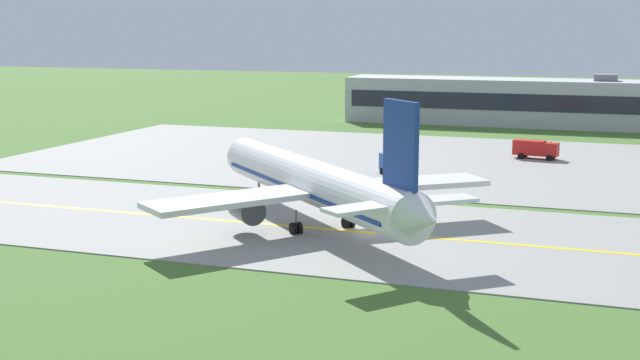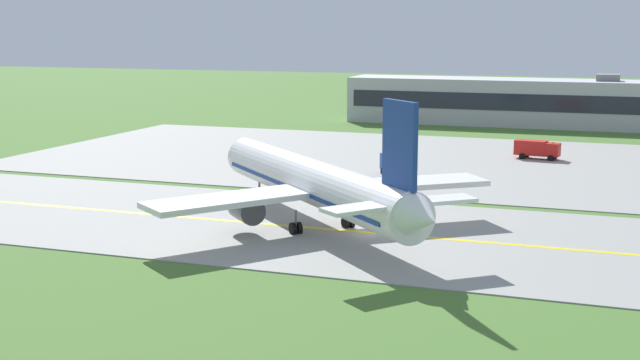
% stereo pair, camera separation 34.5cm
% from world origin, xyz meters
% --- Properties ---
extents(ground_plane, '(500.00, 500.00, 0.00)m').
position_xyz_m(ground_plane, '(0.00, 0.00, 0.00)').
color(ground_plane, '#47702D').
extents(taxiway_strip, '(240.00, 28.00, 0.10)m').
position_xyz_m(taxiway_strip, '(0.00, 0.00, 0.05)').
color(taxiway_strip, gray).
rests_on(taxiway_strip, ground).
extents(apron_pad, '(140.00, 52.00, 0.10)m').
position_xyz_m(apron_pad, '(10.00, 42.00, 0.05)').
color(apron_pad, gray).
rests_on(apron_pad, ground).
extents(taxiway_centreline, '(220.00, 0.60, 0.01)m').
position_xyz_m(taxiway_centreline, '(0.00, 0.00, 0.11)').
color(taxiway_centreline, yellow).
rests_on(taxiway_centreline, taxiway_strip).
extents(airplane_lead, '(31.40, 31.06, 12.70)m').
position_xyz_m(airplane_lead, '(-5.53, 0.49, 4.13)').
color(airplane_lead, white).
rests_on(airplane_lead, ground).
extents(service_truck_baggage, '(6.23, 3.00, 2.60)m').
position_xyz_m(service_truck_baggage, '(9.41, 48.50, 1.53)').
color(service_truck_baggage, red).
rests_on(service_truck_baggage, ground).
extents(service_truck_fuel, '(4.98, 6.15, 2.60)m').
position_xyz_m(service_truck_fuel, '(-5.39, 28.62, 1.53)').
color(service_truck_fuel, '#264CA5').
rests_on(service_truck_fuel, ground).
extents(terminal_building, '(66.99, 11.25, 9.66)m').
position_xyz_m(terminal_building, '(4.08, 89.84, 4.25)').
color(terminal_building, '#B2B2B7').
rests_on(terminal_building, ground).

